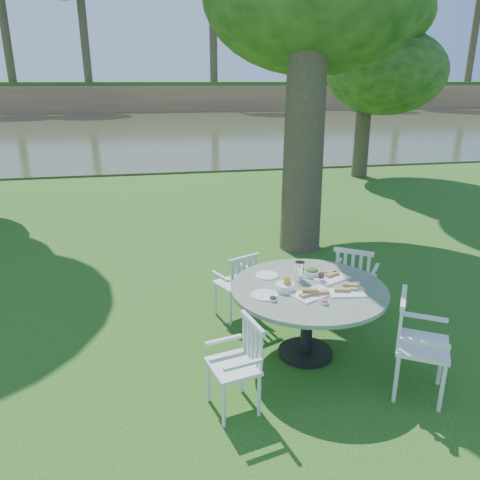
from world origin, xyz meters
TOP-DOWN VIEW (x-y plane):
  - ground at (0.00, 0.00)m, footprint 140.00×140.00m
  - table at (0.43, -1.07)m, footprint 1.54×1.54m
  - chair_ne at (1.22, -0.40)m, footprint 0.61×0.60m
  - chair_nw at (-0.09, -0.17)m, footprint 0.53×0.51m
  - chair_sw at (-0.38, -1.73)m, footprint 0.46×0.48m
  - chair_se at (1.14, -1.82)m, footprint 0.62×0.63m
  - tableware at (0.40, -1.03)m, footprint 1.11×0.88m
  - river at (0.00, 23.00)m, footprint 100.00×28.00m
  - far_bank at (0.28, 41.12)m, footprint 100.00×18.00m

SIDE VIEW (x-z plane):
  - ground at x=0.00m, z-range 0.00..0.00m
  - river at x=0.00m, z-range -0.06..0.06m
  - chair_sw at x=-0.38m, z-range 0.07..0.88m
  - chair_nw at x=-0.09m, z-range 0.07..0.88m
  - chair_ne at x=1.22m, z-range 0.08..0.96m
  - chair_se at x=1.14m, z-range 0.08..1.01m
  - table at x=0.43m, z-range 0.25..1.01m
  - tableware at x=0.40m, z-range 0.70..0.90m
  - far_bank at x=0.28m, z-range -0.35..14.85m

